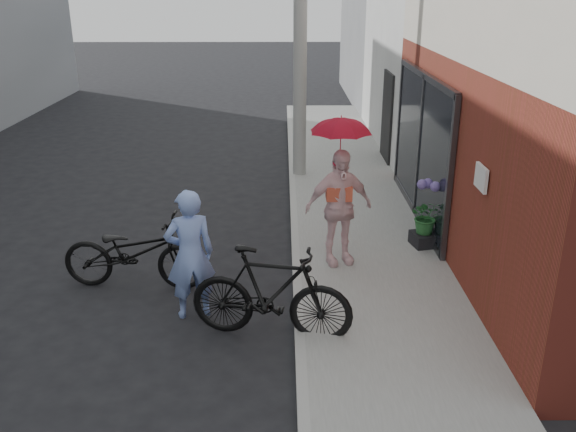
{
  "coord_description": "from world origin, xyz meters",
  "views": [
    {
      "loc": [
        0.75,
        -6.87,
        4.03
      ],
      "look_at": [
        0.81,
        0.79,
        1.1
      ],
      "focal_mm": 38.0,
      "sensor_mm": 36.0,
      "label": 1
    }
  ],
  "objects_px": {
    "utility_pole": "(300,12)",
    "bike_right": "(271,294)",
    "planter": "(425,239)",
    "bike_left": "(134,252)",
    "kimono_woman": "(338,207)",
    "officer": "(190,255)"
  },
  "relations": [
    {
      "from": "utility_pole",
      "to": "bike_right",
      "type": "distance_m",
      "value": 7.1
    },
    {
      "from": "bike_right",
      "to": "planter",
      "type": "distance_m",
      "value": 3.48
    },
    {
      "from": "bike_left",
      "to": "planter",
      "type": "distance_m",
      "value": 4.5
    },
    {
      "from": "utility_pole",
      "to": "planter",
      "type": "xyz_separation_m",
      "value": [
        1.9,
        -3.96,
        -3.28
      ]
    },
    {
      "from": "utility_pole",
      "to": "kimono_woman",
      "type": "bearing_deg",
      "value": -84.37
    },
    {
      "from": "kimono_woman",
      "to": "planter",
      "type": "bearing_deg",
      "value": 5.93
    },
    {
      "from": "utility_pole",
      "to": "planter",
      "type": "height_order",
      "value": "utility_pole"
    },
    {
      "from": "utility_pole",
      "to": "bike_left",
      "type": "xyz_separation_m",
      "value": [
        -2.43,
        -5.12,
        -2.97
      ]
    },
    {
      "from": "officer",
      "to": "kimono_woman",
      "type": "distance_m",
      "value": 2.39
    },
    {
      "from": "bike_left",
      "to": "bike_right",
      "type": "distance_m",
      "value": 2.35
    },
    {
      "from": "planter",
      "to": "utility_pole",
      "type": "bearing_deg",
      "value": 115.66
    },
    {
      "from": "bike_left",
      "to": "kimono_woman",
      "type": "xyz_separation_m",
      "value": [
        2.88,
        0.55,
        0.46
      ]
    },
    {
      "from": "planter",
      "to": "kimono_woman",
      "type": "bearing_deg",
      "value": -157.26
    },
    {
      "from": "officer",
      "to": "kimono_woman",
      "type": "bearing_deg",
      "value": -163.42
    },
    {
      "from": "utility_pole",
      "to": "kimono_woman",
      "type": "relative_size",
      "value": 4.04
    },
    {
      "from": "utility_pole",
      "to": "planter",
      "type": "bearing_deg",
      "value": -64.34
    },
    {
      "from": "utility_pole",
      "to": "officer",
      "type": "distance_m",
      "value": 6.65
    },
    {
      "from": "bike_left",
      "to": "officer",
      "type": "bearing_deg",
      "value": -126.29
    },
    {
      "from": "utility_pole",
      "to": "bike_left",
      "type": "distance_m",
      "value": 6.4
    },
    {
      "from": "bike_left",
      "to": "utility_pole",
      "type": "bearing_deg",
      "value": -20.69
    },
    {
      "from": "officer",
      "to": "planter",
      "type": "relative_size",
      "value": 4.34
    },
    {
      "from": "bike_right",
      "to": "kimono_woman",
      "type": "distance_m",
      "value": 2.15
    }
  ]
}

